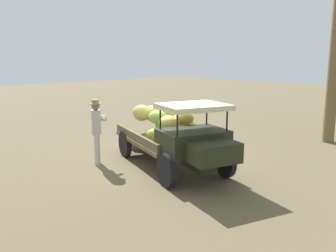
# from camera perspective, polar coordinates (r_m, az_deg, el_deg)

# --- Properties ---
(ground_plane) EXTENTS (60.00, 60.00, 0.00)m
(ground_plane) POSITION_cam_1_polar(r_m,az_deg,el_deg) (10.33, -0.80, -5.46)
(ground_plane) COLOR brown
(truck) EXTENTS (4.66, 2.81, 1.83)m
(truck) POSITION_cam_1_polar(r_m,az_deg,el_deg) (9.41, 1.08, -1.25)
(truck) COLOR black
(truck) RESTS_ON ground
(farmer) EXTENTS (0.58, 0.55, 1.78)m
(farmer) POSITION_cam_1_polar(r_m,az_deg,el_deg) (9.97, -11.23, -0.27)
(farmer) COLOR #BEB5AA
(farmer) RESTS_ON ground
(wooden_crate) EXTENTS (0.61, 0.70, 0.49)m
(wooden_crate) POSITION_cam_1_polar(r_m,az_deg,el_deg) (11.71, -4.65, -2.26)
(wooden_crate) COLOR olive
(wooden_crate) RESTS_ON ground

